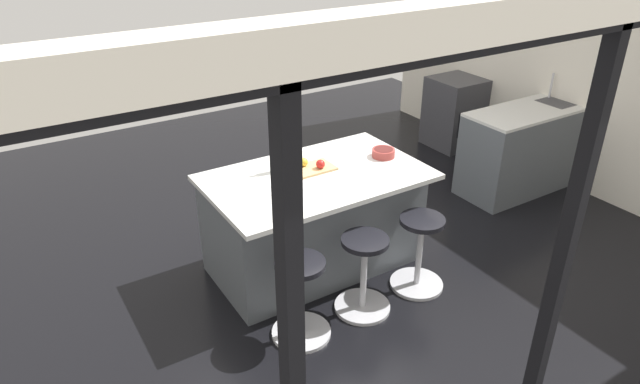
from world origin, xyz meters
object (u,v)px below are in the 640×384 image
Objects in this scene: cutting_board at (312,168)px; fruit_bowl at (383,152)px; stool_near_camera at (301,301)px; apple_yellow at (303,162)px; kitchen_island at (314,219)px; stool_by_window at (419,255)px; water_bottle at (278,158)px; oven_range at (454,112)px; apple_red at (320,164)px; stool_middle at (364,277)px.

cutting_board is 1.82× the size of fruit_bowl.
fruit_bowl reaches higher than stool_near_camera.
kitchen_island is at bearing 99.81° from apple_yellow.
water_bottle reaches higher than stool_by_window.
kitchen_island reaches higher than oven_range.
apple_red is at bearing 134.20° from cutting_board.
oven_range is 4.48× the size of fruit_bowl.
apple_yellow is at bearing -13.61° from fruit_bowl.
apple_yellow is 0.36× the size of fruit_bowl.
water_bottle reaches higher than fruit_bowl.
fruit_bowl reaches higher than cutting_board.
stool_middle is at bearing 88.33° from cutting_board.
water_bottle reaches higher than apple_red.
stool_near_camera is 1.19m from apple_yellow.
apple_yellow is at bearing 22.64° from oven_range.
stool_by_window is at bearing 79.88° from fruit_bowl.
stool_by_window is 1.11m from stool_near_camera.
water_bottle is 0.94m from fruit_bowl.
cutting_board is 4.79× the size of apple_red.
stool_middle is at bearing 104.11° from water_bottle.
fruit_bowl is (-0.91, 0.22, -0.08)m from water_bottle.
oven_range reaches higher than stool_middle.
fruit_bowl is (-0.61, 0.05, -0.02)m from apple_red.
stool_middle is 0.98m from cutting_board.
apple_red reaches higher than fruit_bowl.
oven_range is 12.30× the size of apple_yellow.
cutting_board reaches higher than oven_range.
water_bottle is (0.23, -0.90, 0.71)m from stool_middle.
oven_range is 0.50× the size of kitchen_island.
stool_by_window is at bearing 124.24° from apple_yellow.
apple_yellow is (0.02, -0.85, 0.64)m from stool_middle.
water_bottle reaches higher than stool_near_camera.
apple_yellow is at bearing 165.75° from water_bottle.
stool_middle is 1.17m from water_bottle.
stool_by_window and stool_middle have the same top height.
kitchen_island reaches higher than stool_by_window.
water_bottle is (0.25, -0.12, 0.11)m from cutting_board.
apple_red is (0.49, -0.73, 0.64)m from stool_by_window.
stool_near_camera is 1.16m from apple_red.
fruit_bowl is at bearing 175.06° from apple_red.
oven_range is 3.26m from apple_yellow.
water_bottle is (0.21, -0.05, 0.07)m from apple_yellow.
kitchen_island is 2.74× the size of stool_by_window.
stool_middle is 8.98× the size of apple_yellow.
fruit_bowl is at bearing 31.80° from oven_range.
apple_red reaches higher than stool_by_window.
cutting_board is (0.53, -0.78, 0.60)m from stool_by_window.
kitchen_island is 0.50m from apple_red.
apple_yellow reaches higher than stool_near_camera.
cutting_board is at bearing -45.80° from apple_red.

